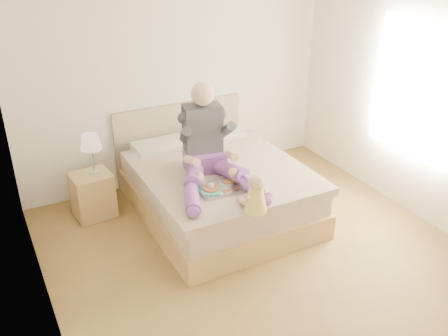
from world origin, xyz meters
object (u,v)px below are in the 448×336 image
bed (215,185)px  baby (255,196)px  nightstand (93,195)px  tray (219,187)px  adult (208,150)px

bed → baby: 1.18m
bed → nightstand: size_ratio=4.21×
baby → tray: bearing=96.4°
nightstand → tray: bearing=-51.7°
adult → tray: (-0.05, -0.34, -0.26)m
bed → nightstand: (-1.27, 0.53, -0.06)m
adult → tray: adult is taller
adult → nightstand: bearing=155.4°
tray → nightstand: bearing=135.9°
nightstand → tray: (1.03, -1.11, 0.38)m
bed → tray: 0.70m
baby → nightstand: bearing=119.0°
nightstand → adult: adult is taller
bed → nightstand: bearing=157.2°
adult → tray: size_ratio=2.80×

